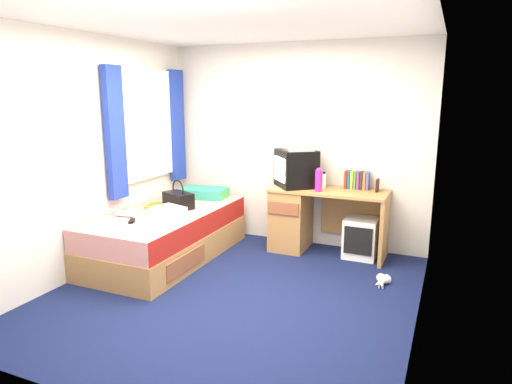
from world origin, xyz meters
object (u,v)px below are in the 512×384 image
at_px(towel, 169,212).
at_px(water_bottle, 125,214).
at_px(picture_frame, 377,185).
at_px(aerosol_can, 324,181).
at_px(crt_tv, 296,168).
at_px(desk, 306,216).
at_px(pillow, 204,193).
at_px(magazine, 157,205).
at_px(handbag, 178,200).
at_px(colour_swatch_fan, 138,220).
at_px(white_heels, 381,282).
at_px(vcr, 297,146).
at_px(pink_water_bottle, 318,181).
at_px(storage_cube, 361,238).
at_px(remote_control, 132,221).
at_px(bed, 167,235).

height_order(towel, water_bottle, towel).
height_order(picture_frame, aerosol_can, aerosol_can).
xyz_separation_m(crt_tv, towel, (-1.04, -1.07, -0.37)).
bearing_deg(desk, pillow, -174.34).
bearing_deg(magazine, handbag, 2.00).
height_order(colour_swatch_fan, white_heels, colour_swatch_fan).
distance_m(vcr, pink_water_bottle, 0.50).
bearing_deg(desk, colour_swatch_fan, -136.46).
relative_size(vcr, towel, 1.35).
relative_size(pillow, pink_water_bottle, 2.35).
xyz_separation_m(pillow, picture_frame, (2.07, 0.23, 0.22)).
bearing_deg(water_bottle, crt_tv, 40.54).
height_order(desk, magazine, desk).
bearing_deg(storage_cube, picture_frame, 36.43).
relative_size(vcr, picture_frame, 3.02).
bearing_deg(desk, remote_control, -135.69).
bearing_deg(picture_frame, pink_water_bottle, -154.76).
bearing_deg(vcr, pillow, -117.51).
bearing_deg(vcr, white_heels, 23.18).
xyz_separation_m(vcr, magazine, (-1.45, -0.72, -0.67)).
bearing_deg(aerosol_can, storage_cube, -1.89).
distance_m(pink_water_bottle, handbag, 1.59).
height_order(pillow, white_heels, pillow).
bearing_deg(remote_control, picture_frame, 4.54).
distance_m(desk, vcr, 0.83).
distance_m(pink_water_bottle, magazine, 1.88).
relative_size(pink_water_bottle, aerosol_can, 1.37).
distance_m(storage_cube, handbag, 2.11).
distance_m(crt_tv, aerosol_can, 0.36).
height_order(desk, water_bottle, desk).
relative_size(crt_tv, magazine, 2.10).
distance_m(crt_tv, vcr, 0.26).
relative_size(bed, crt_tv, 3.39).
relative_size(bed, remote_control, 12.50).
bearing_deg(pillow, aerosol_can, 5.90).
relative_size(pink_water_bottle, colour_swatch_fan, 1.06).
xyz_separation_m(towel, magazine, (-0.40, 0.35, -0.04)).
distance_m(picture_frame, towel, 2.29).
relative_size(crt_tv, vcr, 1.39).
relative_size(towel, remote_control, 1.96).
relative_size(handbag, remote_control, 2.55).
bearing_deg(aerosol_can, towel, -141.49).
bearing_deg(pillow, vcr, 6.46).
bearing_deg(picture_frame, water_bottle, -148.28).
bearing_deg(picture_frame, handbag, -156.56).
relative_size(bed, handbag, 4.91).
height_order(pink_water_bottle, remote_control, pink_water_bottle).
relative_size(water_bottle, colour_swatch_fan, 0.91).
bearing_deg(bed, colour_swatch_fan, -96.21).
distance_m(pillow, desk, 1.30).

